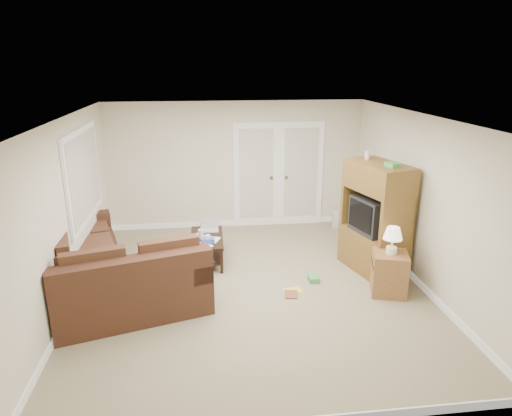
{
  "coord_description": "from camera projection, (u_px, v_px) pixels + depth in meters",
  "views": [
    {
      "loc": [
        -0.68,
        -6.04,
        3.21
      ],
      "look_at": [
        0.12,
        0.45,
        1.1
      ],
      "focal_mm": 32.0,
      "sensor_mm": 36.0,
      "label": 1
    }
  ],
  "objects": [
    {
      "name": "floor",
      "position": [
        252.0,
        288.0,
        6.77
      ],
      "size": [
        5.5,
        5.5,
        0.0
      ],
      "primitive_type": "plane",
      "color": "gray",
      "rests_on": "ground"
    },
    {
      "name": "ceiling",
      "position": [
        251.0,
        118.0,
        6.0
      ],
      "size": [
        5.0,
        5.5,
        0.02
      ],
      "primitive_type": "cube",
      "color": "white",
      "rests_on": "wall_back"
    },
    {
      "name": "wall_left",
      "position": [
        66.0,
        215.0,
        6.1
      ],
      "size": [
        0.02,
        5.5,
        2.5
      ],
      "primitive_type": "cube",
      "color": "silver",
      "rests_on": "floor"
    },
    {
      "name": "wall_right",
      "position": [
        421.0,
        202.0,
        6.68
      ],
      "size": [
        0.02,
        5.5,
        2.5
      ],
      "primitive_type": "cube",
      "color": "silver",
      "rests_on": "floor"
    },
    {
      "name": "wall_back",
      "position": [
        236.0,
        165.0,
        8.98
      ],
      "size": [
        5.0,
        0.02,
        2.5
      ],
      "primitive_type": "cube",
      "color": "silver",
      "rests_on": "floor"
    },
    {
      "name": "wall_front",
      "position": [
        289.0,
        308.0,
        3.79
      ],
      "size": [
        5.0,
        0.02,
        2.5
      ],
      "primitive_type": "cube",
      "color": "silver",
      "rests_on": "floor"
    },
    {
      "name": "baseboards",
      "position": [
        252.0,
        285.0,
        6.76
      ],
      "size": [
        5.0,
        5.5,
        0.1
      ],
      "primitive_type": null,
      "color": "silver",
      "rests_on": "floor"
    },
    {
      "name": "french_doors",
      "position": [
        278.0,
        175.0,
        9.12
      ],
      "size": [
        1.8,
        0.05,
        2.13
      ],
      "color": "silver",
      "rests_on": "floor"
    },
    {
      "name": "window_left",
      "position": [
        84.0,
        175.0,
        6.95
      ],
      "size": [
        0.05,
        1.92,
        1.42
      ],
      "color": "silver",
      "rests_on": "wall_left"
    },
    {
      "name": "sectional_sofa",
      "position": [
        104.0,
        270.0,
        6.52
      ],
      "size": [
        2.76,
        3.17,
        0.93
      ],
      "rotation": [
        0.0,
        0.0,
        0.28
      ],
      "color": "#47291B",
      "rests_on": "floor"
    },
    {
      "name": "coffee_table",
      "position": [
        207.0,
        247.0,
        7.63
      ],
      "size": [
        0.55,
        1.07,
        0.72
      ],
      "rotation": [
        0.0,
        0.0,
        -0.02
      ],
      "color": "black",
      "rests_on": "floor"
    },
    {
      "name": "tv_armoire",
      "position": [
        375.0,
        218.0,
        7.1
      ],
      "size": [
        0.87,
        1.21,
        1.88
      ],
      "rotation": [
        0.0,
        0.0,
        0.27
      ],
      "color": "brown",
      "rests_on": "floor"
    },
    {
      "name": "side_cabinet",
      "position": [
        389.0,
        270.0,
        6.52
      ],
      "size": [
        0.59,
        0.59,
        1.01
      ],
      "rotation": [
        0.0,
        0.0,
        -0.29
      ],
      "color": "#926035",
      "rests_on": "floor"
    },
    {
      "name": "space_heater",
      "position": [
        336.0,
        219.0,
        9.22
      ],
      "size": [
        0.16,
        0.14,
        0.33
      ],
      "primitive_type": "cube",
      "rotation": [
        0.0,
        0.0,
        -0.29
      ],
      "color": "silver",
      "rests_on": "floor"
    },
    {
      "name": "floor_magazine",
      "position": [
        293.0,
        290.0,
        6.69
      ],
      "size": [
        0.28,
        0.25,
        0.01
      ],
      "primitive_type": "cube",
      "rotation": [
        0.0,
        0.0,
        0.23
      ],
      "color": "yellow",
      "rests_on": "floor"
    },
    {
      "name": "floor_greenbox",
      "position": [
        313.0,
        279.0,
        6.97
      ],
      "size": [
        0.15,
        0.2,
        0.08
      ],
      "primitive_type": "cube",
      "rotation": [
        0.0,
        0.0,
        0.0
      ],
      "color": "#469B4D",
      "rests_on": "floor"
    },
    {
      "name": "floor_book",
      "position": [
        285.0,
        294.0,
        6.57
      ],
      "size": [
        0.22,
        0.27,
        0.02
      ],
      "primitive_type": "imported",
      "rotation": [
        0.0,
        0.0,
        -0.19
      ],
      "color": "brown",
      "rests_on": "floor"
    }
  ]
}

